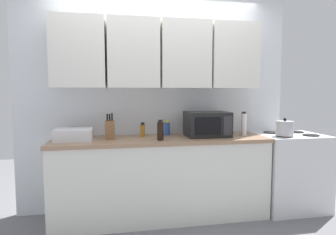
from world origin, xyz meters
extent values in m
cube|color=white|center=(0.00, 0.03, 1.30)|extent=(3.23, 0.06, 2.60)
cube|color=white|center=(-0.87, -0.15, 1.83)|extent=(0.56, 0.33, 0.75)
cube|color=white|center=(-0.29, -0.15, 1.83)|extent=(0.56, 0.33, 0.75)
cube|color=white|center=(0.29, -0.15, 1.83)|extent=(0.56, 0.33, 0.75)
cube|color=white|center=(0.87, -0.15, 1.83)|extent=(0.56, 0.33, 0.75)
cube|color=white|center=(0.00, -0.30, 0.43)|extent=(2.33, 0.60, 0.86)
cube|color=#9E7A5B|center=(0.00, -0.30, 0.88)|extent=(2.36, 0.63, 0.04)
cube|color=silver|center=(1.56, -0.32, 0.45)|extent=(0.76, 0.64, 0.90)
cylinder|color=black|center=(1.39, -0.46, 0.91)|extent=(0.18, 0.18, 0.01)
cylinder|color=black|center=(1.73, -0.46, 0.91)|extent=(0.18, 0.18, 0.01)
cylinder|color=black|center=(1.39, -0.18, 0.91)|extent=(0.18, 0.18, 0.01)
cylinder|color=black|center=(1.73, -0.18, 0.91)|extent=(0.18, 0.18, 0.01)
cylinder|color=#B2B2B7|center=(1.39, -0.46, 0.99)|extent=(0.20, 0.20, 0.16)
sphere|color=black|center=(1.39, -0.46, 1.09)|extent=(0.04, 0.04, 0.04)
cube|color=black|center=(0.53, -0.28, 1.04)|extent=(0.48, 0.36, 0.28)
cube|color=black|center=(0.48, -0.47, 1.04)|extent=(0.29, 0.01, 0.18)
cube|color=#2D2D33|center=(0.71, -0.46, 1.04)|extent=(0.10, 0.01, 0.21)
cube|color=silver|center=(-0.92, -0.30, 0.96)|extent=(0.38, 0.30, 0.12)
cube|color=brown|center=(-0.56, -0.29, 1.00)|extent=(0.10, 0.12, 0.20)
cylinder|color=black|center=(-0.58, -0.30, 1.14)|extent=(0.02, 0.02, 0.07)
cylinder|color=black|center=(-0.56, -0.30, 1.14)|extent=(0.02, 0.02, 0.07)
cylinder|color=black|center=(-0.53, -0.30, 1.14)|extent=(0.02, 0.02, 0.08)
cylinder|color=#AD701E|center=(-0.19, -0.18, 0.97)|extent=(0.05, 0.05, 0.13)
cylinder|color=black|center=(-0.19, -0.18, 1.05)|extent=(0.04, 0.04, 0.03)
cylinder|color=black|center=(-0.03, -0.46, 0.99)|extent=(0.07, 0.07, 0.19)
cylinder|color=black|center=(-0.03, -0.46, 1.10)|extent=(0.04, 0.04, 0.03)
cylinder|color=white|center=(0.98, -0.28, 1.03)|extent=(0.06, 0.06, 0.25)
cylinder|color=black|center=(0.98, -0.28, 1.17)|extent=(0.05, 0.05, 0.02)
cylinder|color=#2D56B7|center=(0.10, -0.09, 0.97)|extent=(0.06, 0.06, 0.15)
cylinder|color=yellow|center=(0.10, -0.09, 1.06)|extent=(0.05, 0.05, 0.02)
camera|label=1|loc=(-0.49, -3.35, 1.39)|focal=30.23mm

